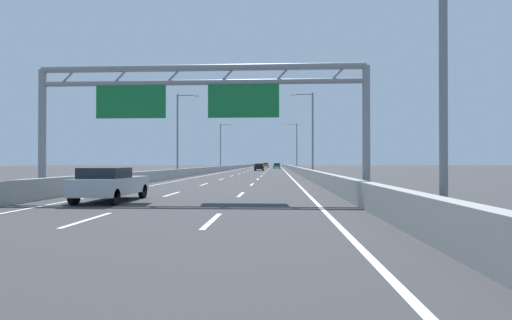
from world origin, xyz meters
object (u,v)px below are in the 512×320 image
streetlamp_left_far (222,144)px  orange_car (266,165)px  silver_car (110,184)px  green_car (277,166)px  streetlamp_right_near (433,10)px  black_car (259,167)px  streetlamp_left_mid (179,130)px  sign_gantry (197,97)px  streetlamp_right_mid (311,129)px  streetlamp_right_far (296,144)px

streetlamp_left_far → orange_car: streetlamp_left_far is taller
silver_car → streetlamp_left_far: bearing=93.7°
green_car → silver_car: 88.88m
streetlamp_right_near → black_car: bearing=96.1°
streetlamp_left_mid → orange_car: bearing=84.9°
sign_gantry → streetlamp_right_near: size_ratio=1.69×
streetlamp_right_mid → streetlamp_right_far: size_ratio=1.00×
streetlamp_right_near → orange_car: size_ratio=2.19×
streetlamp_right_near → orange_car: (-7.40, 118.73, -4.63)m
streetlamp_right_mid → streetlamp_right_near: bearing=-90.0°
sign_gantry → orange_car: bearing=89.9°
sign_gantry → streetlamp_right_mid: (7.62, 25.41, 0.59)m
sign_gantry → orange_car: size_ratio=3.69×
streetlamp_right_near → green_car: (-3.71, 95.07, -4.65)m
streetlamp_right_mid → silver_car: streetlamp_right_mid is taller
streetlamp_right_near → streetlamp_right_mid: size_ratio=1.00×
streetlamp_right_near → streetlamp_right_far: size_ratio=1.00×
streetlamp_right_mid → black_car: bearing=102.0°
streetlamp_right_near → silver_car: streetlamp_right_near is taller
streetlamp_right_far → silver_car: bearing=-100.0°
streetlamp_right_far → black_car: streetlamp_right_far is taller
black_car → streetlamp_left_mid: bearing=-102.4°
streetlamp_right_near → silver_car: (-10.91, 6.49, -4.65)m
streetlamp_right_mid → orange_car: (-7.40, 84.61, -4.63)m
streetlamp_left_far → streetlamp_left_mid: bearing=-90.0°
sign_gantry → silver_car: size_ratio=3.76×
streetlamp_left_far → streetlamp_right_far: (14.93, 0.00, 0.00)m
black_car → orange_car: size_ratio=1.07×
streetlamp_left_far → orange_car: bearing=81.5°
black_car → silver_car: same height
silver_car → orange_car: bearing=88.2°
streetlamp_right_far → silver_car: (-10.91, -61.76, -4.65)m
streetlamp_right_mid → black_car: 35.49m
streetlamp_right_mid → black_car: (-7.33, 34.41, -4.65)m
streetlamp_right_mid → orange_car: streetlamp_right_mid is taller
streetlamp_left_far → green_car: size_ratio=2.12×
streetlamp_left_mid → streetlamp_left_far: same height
sign_gantry → black_car: bearing=89.7°
streetlamp_right_near → streetlamp_right_far: 68.25m
orange_car → green_car: bearing=-81.1°
green_car → streetlamp_right_mid: bearing=-86.5°
streetlamp_right_near → black_car: size_ratio=2.04×
streetlamp_right_mid → green_car: (-3.71, 60.95, -4.65)m
streetlamp_left_far → black_car: streetlamp_left_far is taller
streetlamp_right_mid → silver_car: size_ratio=2.23×
streetlamp_right_mid → green_car: 61.24m
streetlamp_right_near → sign_gantry: bearing=131.2°
black_car → green_car: (3.63, 26.54, 0.00)m
streetlamp_right_near → streetlamp_left_far: 69.86m
black_car → green_car: bearing=82.2°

